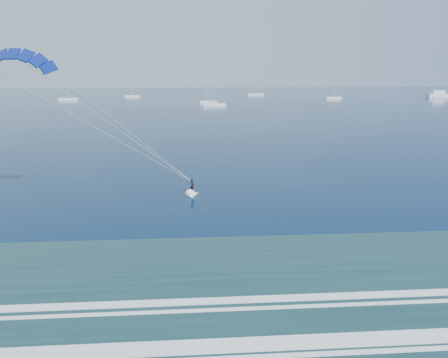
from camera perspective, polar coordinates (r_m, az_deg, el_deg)
name	(u,v)px	position (r m, az deg, el deg)	size (l,w,h in m)	color
kitesurfer_rig	(113,125)	(40.65, -15.58, 7.38)	(19.66, 8.35, 16.00)	#BADA19
motor_yacht	(439,95)	(278.59, 28.38, 10.57)	(14.97, 3.99, 6.19)	white
sailboat_1	(68,99)	(229.81, -21.38, 10.58)	(9.54, 2.40, 12.99)	white
sailboat_2	(132,96)	(252.67, -13.00, 11.46)	(8.51, 2.40, 11.50)	white
sailboat_3	(208,102)	(191.95, -2.32, 10.95)	(7.64, 2.40, 10.75)	white
sailboat_4	(255,94)	(271.26, 4.52, 11.97)	(10.24, 2.40, 13.72)	white
sailboat_5	(333,98)	(236.36, 15.36, 11.13)	(8.54, 2.40, 11.68)	white
sailboat_7	(434,95)	(294.18, 27.75, 10.59)	(8.62, 2.40, 13.96)	white
sailboat_8	(214,105)	(173.75, -1.39, 10.58)	(9.42, 2.40, 12.47)	white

